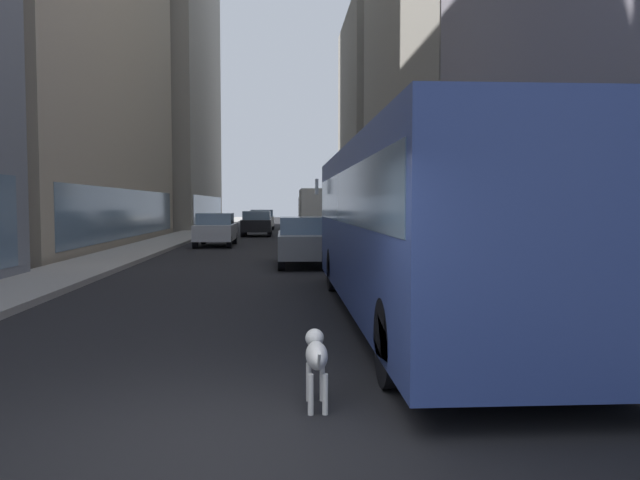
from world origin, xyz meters
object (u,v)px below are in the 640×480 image
object	(u,v)px
transit_bus	(414,219)
car_grey_wagon	(305,241)
car_black_suv	(257,223)
car_white_van	(262,219)
pedestrian_with_handbag	(610,272)
dalmatian_dog	(316,355)
car_silver_sedan	(216,229)
box_truck	(317,210)

from	to	relation	value
transit_bus	car_grey_wagon	xyz separation A→B (m)	(-1.60, 9.76, -0.95)
car_black_suv	car_white_van	bearing A→B (deg)	90.00
car_black_suv	pedestrian_with_handbag	bearing A→B (deg)	-77.89
car_grey_wagon	dalmatian_dog	world-z (taller)	car_grey_wagon
car_white_van	dalmatian_dog	distance (m)	44.42
transit_bus	dalmatian_dog	xyz separation A→B (m)	(-2.01, -4.73, -1.26)
car_black_suv	car_silver_sedan	bearing A→B (deg)	-99.33
car_grey_wagon	box_truck	bearing A→B (deg)	85.68
car_silver_sedan	dalmatian_dog	distance (m)	24.37
car_black_suv	box_truck	distance (m)	4.47
transit_bus	car_black_suv	xyz separation A→B (m)	(-4.00, 29.11, -0.96)
car_silver_sedan	dalmatian_dog	size ratio (longest dim) A/B	4.14
transit_bus	car_black_suv	world-z (taller)	transit_bus
car_black_suv	pedestrian_with_handbag	xyz separation A→B (m)	(6.63, -30.92, 0.19)
car_silver_sedan	box_truck	distance (m)	12.86
car_white_van	box_truck	size ratio (longest dim) A/B	0.54
car_grey_wagon	box_truck	world-z (taller)	box_truck
box_truck	pedestrian_with_handbag	bearing A→B (deg)	-85.40
transit_bus	dalmatian_dog	distance (m)	5.29
car_white_van	box_truck	world-z (taller)	box_truck
transit_bus	car_black_suv	bearing A→B (deg)	97.82
car_silver_sedan	pedestrian_with_handbag	xyz separation A→B (m)	(8.23, -21.19, 0.19)
car_black_suv	transit_bus	bearing A→B (deg)	-82.18
car_black_suv	dalmatian_dog	xyz separation A→B (m)	(1.99, -33.84, -0.31)
car_silver_sedan	dalmatian_dog	world-z (taller)	car_silver_sedan
car_grey_wagon	box_truck	xyz separation A→B (m)	(1.60, 21.16, 0.84)
car_white_van	box_truck	distance (m)	9.64
transit_bus	pedestrian_with_handbag	distance (m)	3.29
box_truck	pedestrian_with_handbag	size ratio (longest dim) A/B	4.44
dalmatian_dog	pedestrian_with_handbag	bearing A→B (deg)	32.07
car_white_van	car_grey_wagon	distance (m)	29.99
box_truck	dalmatian_dog	size ratio (longest dim) A/B	7.79
car_white_van	pedestrian_with_handbag	xyz separation A→B (m)	(6.63, -41.47, 0.19)
transit_bus	dalmatian_dog	bearing A→B (deg)	-113.08
car_silver_sedan	car_black_suv	bearing A→B (deg)	80.67
transit_bus	pedestrian_with_handbag	bearing A→B (deg)	-34.55
car_black_suv	dalmatian_dog	size ratio (longest dim) A/B	4.13
transit_bus	car_grey_wagon	size ratio (longest dim) A/B	2.54
car_black_suv	box_truck	xyz separation A→B (m)	(4.00, 1.81, 0.85)
car_silver_sedan	car_black_suv	distance (m)	9.86
box_truck	dalmatian_dog	xyz separation A→B (m)	(-2.01, -35.65, -1.15)
car_silver_sedan	pedestrian_with_handbag	world-z (taller)	pedestrian_with_handbag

